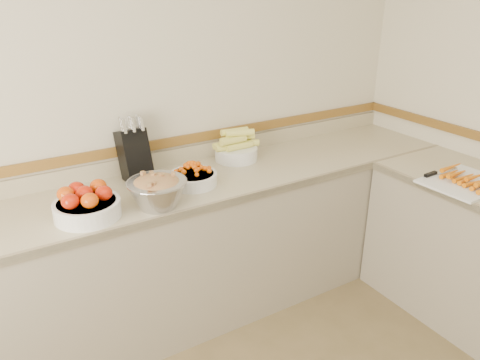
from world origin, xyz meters
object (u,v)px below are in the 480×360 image
tomato_bowl (87,204)px  corn_bowl (236,149)px  cutting_board (465,181)px  cherry_tomato_bowl (193,176)px  rhubarb_bowl (157,191)px  knife_block (134,153)px

tomato_bowl → corn_bowl: (1.04, 0.31, 0.00)m
tomato_bowl → cutting_board: bearing=-19.9°
cherry_tomato_bowl → rhubarb_bowl: (-0.28, -0.16, 0.04)m
tomato_bowl → cherry_tomato_bowl: tomato_bowl is taller
knife_block → cutting_board: 1.92m
corn_bowl → tomato_bowl: bearing=-163.3°
knife_block → corn_bowl: 0.67m
cherry_tomato_bowl → rhubarb_bowl: bearing=-150.1°
cherry_tomato_bowl → corn_bowl: 0.48m
cherry_tomato_bowl → corn_bowl: (0.42, 0.22, 0.02)m
corn_bowl → rhubarb_bowl: 0.80m
tomato_bowl → rhubarb_bowl: 0.35m
cutting_board → rhubarb_bowl: bearing=158.6°
rhubarb_bowl → cutting_board: size_ratio=0.65×
knife_block → cherry_tomato_bowl: 0.38m
corn_bowl → cutting_board: (0.93, -1.02, -0.05)m
knife_block → rhubarb_bowl: size_ratio=1.24×
knife_block → cherry_tomato_bowl: size_ratio=1.40×
tomato_bowl → corn_bowl: size_ratio=1.06×
knife_block → corn_bowl: (0.66, -0.04, -0.08)m
cherry_tomato_bowl → cutting_board: size_ratio=0.58×
knife_block → cutting_board: bearing=-33.9°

